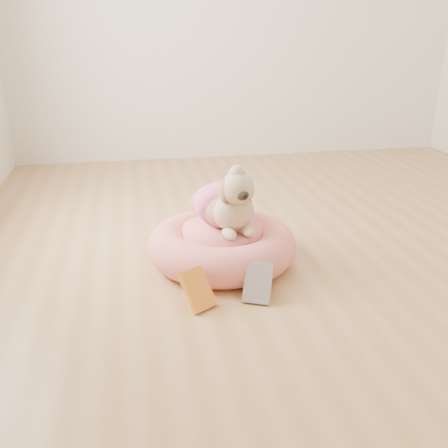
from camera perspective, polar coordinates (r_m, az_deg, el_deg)
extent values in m
plane|color=#AA7B46|center=(2.72, 11.99, -3.08)|extent=(4.50, 4.50, 0.00)
cylinder|color=#E07757|center=(2.52, -0.22, -3.16)|extent=(0.54, 0.54, 0.11)
torus|color=#E07757|center=(2.51, -0.22, -2.34)|extent=(0.74, 0.74, 0.19)
cylinder|color=#E07757|center=(2.49, -0.22, -1.40)|extent=(0.39, 0.39, 0.10)
cube|color=gold|center=(2.12, -3.04, -7.49)|extent=(0.17, 0.17, 0.16)
cube|color=silver|center=(2.18, 3.90, -6.70)|extent=(0.16, 0.16, 0.16)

